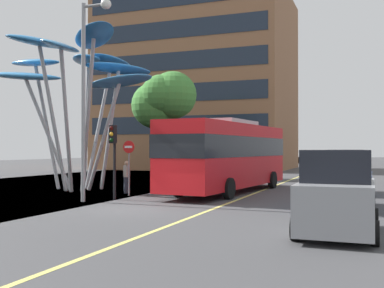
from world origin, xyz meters
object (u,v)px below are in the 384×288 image
object	(u,v)px
car_parked_far	(346,173)
pedestrian	(127,177)
traffic_light_kerb_far	(160,141)
traffic_light_island_mid	(208,148)
traffic_light_kerb_near	(113,146)
no_entry_sign	(129,159)
red_bus	(229,153)
car_parked_near	(337,195)
street_lamp	(89,76)
leaf_sculpture	(76,69)
car_parked_mid	(348,183)

from	to	relation	value
car_parked_far	pedestrian	bearing A→B (deg)	-160.07
traffic_light_kerb_far	traffic_light_island_mid	size ratio (longest dim) A/B	1.16
traffic_light_kerb_near	no_entry_sign	world-z (taller)	traffic_light_kerb_near
red_bus	car_parked_near	bearing A→B (deg)	-59.98
red_bus	car_parked_far	xyz separation A→B (m)	(5.73, 1.48, -0.99)
car_parked_far	street_lamp	size ratio (longest dim) A/B	0.45
street_lamp	traffic_light_island_mid	bearing A→B (deg)	85.27
red_bus	leaf_sculpture	xyz separation A→B (m)	(-8.32, -1.51, 4.62)
traffic_light_island_mid	street_lamp	xyz separation A→B (m)	(-1.03, -12.44, 3.00)
traffic_light_island_mid	car_parked_mid	size ratio (longest dim) A/B	0.82
red_bus	pedestrian	bearing A→B (deg)	-153.95
red_bus	car_parked_near	distance (m)	12.23
car_parked_near	car_parked_mid	bearing A→B (deg)	90.14
traffic_light_kerb_near	street_lamp	distance (m)	3.19
car_parked_near	pedestrian	bearing A→B (deg)	142.64
car_parked_mid	car_parked_near	bearing A→B (deg)	-89.86
red_bus	no_entry_sign	size ratio (longest dim) A/B	4.39
pedestrian	traffic_light_kerb_near	bearing A→B (deg)	-71.85
car_parked_near	traffic_light_kerb_near	bearing A→B (deg)	151.70
leaf_sculpture	traffic_light_kerb_near	distance (m)	7.29
street_lamp	pedestrian	xyz separation A→B (m)	(-0.42, 4.07, -4.52)
traffic_light_kerb_far	car_parked_near	distance (m)	14.14
car_parked_mid	leaf_sculpture	bearing A→B (deg)	168.16
traffic_light_kerb_near	car_parked_far	size ratio (longest dim) A/B	0.85
traffic_light_kerb_far	street_lamp	size ratio (longest dim) A/B	0.43
street_lamp	no_entry_sign	size ratio (longest dim) A/B	3.23
red_bus	car_parked_mid	world-z (taller)	red_bus
pedestrian	leaf_sculpture	bearing A→B (deg)	167.64
traffic_light_island_mid	street_lamp	size ratio (longest dim) A/B	0.38
street_lamp	traffic_light_kerb_near	bearing A→B (deg)	63.87
car_parked_near	car_parked_far	size ratio (longest dim) A/B	1.00
leaf_sculpture	no_entry_sign	bearing A→B (deg)	-23.53
street_lamp	pedestrian	bearing A→B (deg)	95.93
traffic_light_kerb_near	street_lamp	world-z (taller)	street_lamp
leaf_sculpture	car_parked_far	world-z (taller)	leaf_sculpture
traffic_light_kerb_near	pedestrian	size ratio (longest dim) A/B	2.01
red_bus	car_parked_far	world-z (taller)	red_bus
traffic_light_kerb_far	no_entry_sign	size ratio (longest dim) A/B	1.40
car_parked_near	red_bus	bearing A→B (deg)	120.02
leaf_sculpture	traffic_light_island_mid	xyz separation A→B (m)	(5.06, 7.58, -4.32)
car_parked_near	car_parked_far	world-z (taller)	car_parked_near
traffic_light_kerb_near	pedestrian	world-z (taller)	traffic_light_kerb_near
no_entry_sign	car_parked_mid	bearing A→B (deg)	-6.40
pedestrian	traffic_light_island_mid	bearing A→B (deg)	80.17
leaf_sculpture	street_lamp	xyz separation A→B (m)	(4.03, -4.86, -1.32)
traffic_light_kerb_far	traffic_light_island_mid	xyz separation A→B (m)	(0.41, 6.54, -0.35)
car_parked_near	pedestrian	distance (m)	13.60
traffic_light_island_mid	traffic_light_kerb_near	bearing A→B (deg)	-92.44
red_bus	street_lamp	size ratio (longest dim) A/B	1.36
leaf_sculpture	no_entry_sign	size ratio (longest dim) A/B	3.67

